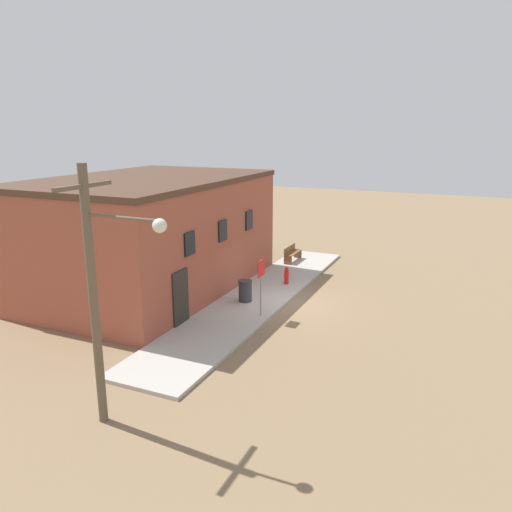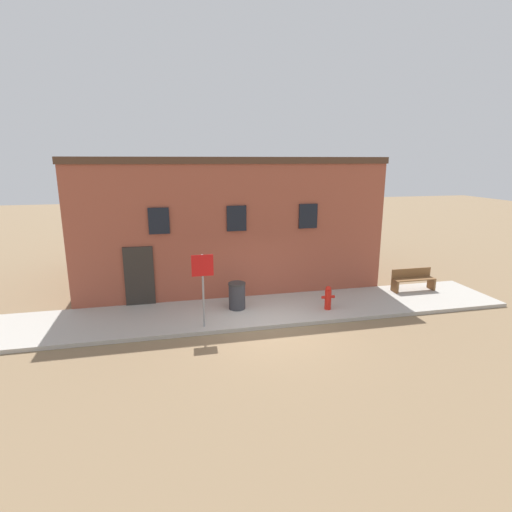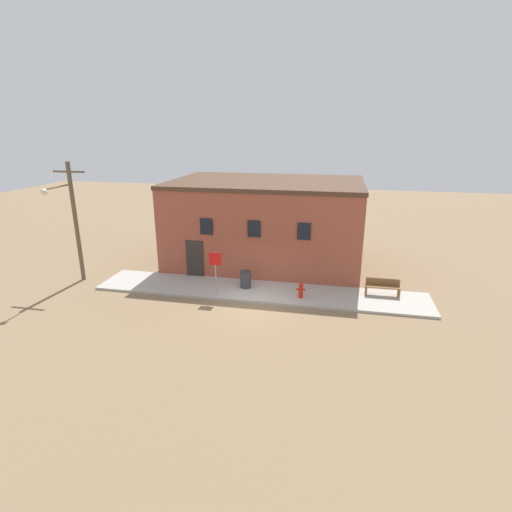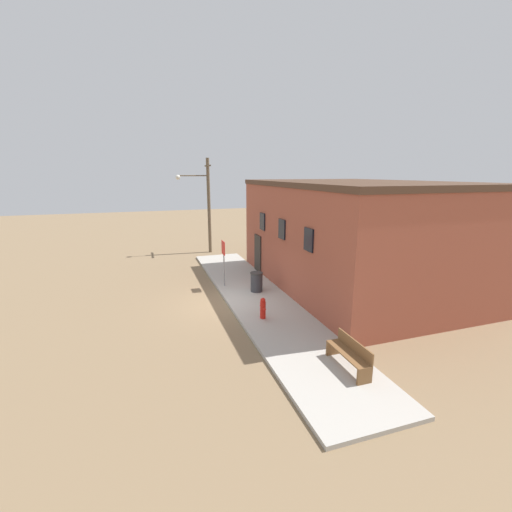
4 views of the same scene
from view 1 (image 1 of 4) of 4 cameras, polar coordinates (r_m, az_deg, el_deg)
name	(u,v)px [view 1 (image 1 of 4)]	position (r m, az deg, el deg)	size (l,w,h in m)	color
ground_plane	(288,303)	(21.55, 3.64, -5.44)	(80.00, 80.00, 0.00)	#846B4C
sidewalk	(258,298)	(22.03, 0.18, -4.78)	(17.29, 2.83, 0.13)	#B2ADA3
brick_building	(149,234)	(23.40, -12.11, 2.50)	(11.58, 7.68, 5.19)	#9E4C38
fire_hydrant	(287,275)	(23.65, 3.51, -2.22)	(0.46, 0.22, 0.82)	red
stop_sign	(261,277)	(19.35, 0.57, -2.45)	(0.65, 0.06, 2.26)	gray
bench	(292,253)	(27.69, 4.14, 0.31)	(1.68, 0.44, 0.84)	brown
trash_bin	(245,291)	(21.27, -1.24, -4.00)	(0.59, 0.59, 0.92)	#333338
utility_pole	(99,287)	(12.51, -17.52, -3.43)	(1.80, 2.31, 6.58)	brown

